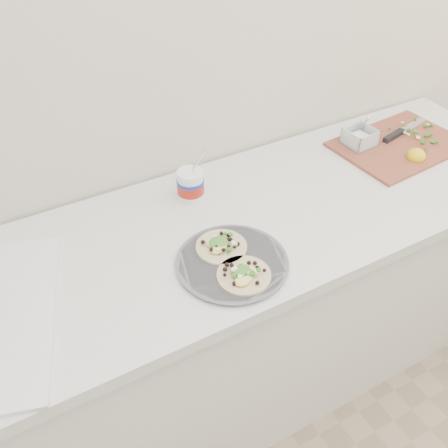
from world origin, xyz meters
TOP-DOWN VIEW (x-y plane):
  - counter at (0.00, 1.43)m, footprint 2.44×0.66m
  - taco_plate at (0.00, 1.26)m, footprint 0.31×0.31m
  - tub at (0.04, 1.58)m, footprint 0.09×0.09m
  - cutboard at (0.83, 1.51)m, footprint 0.48×0.35m

SIDE VIEW (x-z plane):
  - counter at x=0.00m, z-range 0.00..0.90m
  - taco_plate at x=0.00m, z-range 0.90..0.94m
  - cutboard at x=0.83m, z-range 0.88..0.95m
  - tub at x=0.04m, z-range 0.87..1.06m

